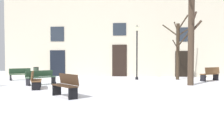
{
  "coord_description": "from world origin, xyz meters",
  "views": [
    {
      "loc": [
        1.59,
        -14.01,
        1.56
      ],
      "look_at": [
        0.0,
        1.67,
        0.85
      ],
      "focal_mm": 41.2,
      "sensor_mm": 36.0,
      "label": 1
    }
  ],
  "objects_px": {
    "bench_by_litter_bin": "(35,80)",
    "tree_center": "(178,46)",
    "streetlamp": "(137,46)",
    "bench_facing_shops": "(210,74)",
    "tree_right_of_center": "(191,34)",
    "bench_near_lamp": "(41,77)",
    "litter_bin": "(36,72)",
    "bench_near_center_tree": "(66,85)",
    "bench_back_to_back_left": "(20,74)"
  },
  "relations": [
    {
      "from": "bench_facing_shops",
      "to": "bench_back_to_back_left",
      "type": "relative_size",
      "value": 1.03
    },
    {
      "from": "bench_near_lamp",
      "to": "bench_near_center_tree",
      "type": "xyz_separation_m",
      "value": [
        2.87,
        -4.68,
        0.03
      ]
    },
    {
      "from": "streetlamp",
      "to": "bench_by_litter_bin",
      "type": "xyz_separation_m",
      "value": [
        -5.21,
        -6.25,
        -2.0
      ]
    },
    {
      "from": "tree_center",
      "to": "bench_back_to_back_left",
      "type": "distance_m",
      "value": 11.7
    },
    {
      "from": "tree_center",
      "to": "tree_right_of_center",
      "type": "relative_size",
      "value": 0.8
    },
    {
      "from": "litter_bin",
      "to": "bench_near_lamp",
      "type": "distance_m",
      "value": 6.61
    },
    {
      "from": "streetlamp",
      "to": "bench_facing_shops",
      "type": "relative_size",
      "value": 2.64
    },
    {
      "from": "streetlamp",
      "to": "litter_bin",
      "type": "bearing_deg",
      "value": 168.48
    },
    {
      "from": "streetlamp",
      "to": "bench_near_lamp",
      "type": "bearing_deg",
      "value": -142.98
    },
    {
      "from": "streetlamp",
      "to": "bench_by_litter_bin",
      "type": "distance_m",
      "value": 8.38
    },
    {
      "from": "bench_near_lamp",
      "to": "bench_near_center_tree",
      "type": "bearing_deg",
      "value": -111.21
    },
    {
      "from": "streetlamp",
      "to": "litter_bin",
      "type": "xyz_separation_m",
      "value": [
        -8.43,
        1.72,
        -2.03
      ]
    },
    {
      "from": "tree_right_of_center",
      "to": "bench_facing_shops",
      "type": "bearing_deg",
      "value": 57.95
    },
    {
      "from": "bench_near_lamp",
      "to": "bench_facing_shops",
      "type": "relative_size",
      "value": 1.14
    },
    {
      "from": "bench_facing_shops",
      "to": "bench_near_center_tree",
      "type": "bearing_deg",
      "value": 6.2
    },
    {
      "from": "tree_center",
      "to": "streetlamp",
      "type": "distance_m",
      "value": 3.03
    },
    {
      "from": "tree_right_of_center",
      "to": "bench_near_lamp",
      "type": "bearing_deg",
      "value": -176.32
    },
    {
      "from": "bench_by_litter_bin",
      "to": "tree_center",
      "type": "bearing_deg",
      "value": -71.34
    },
    {
      "from": "bench_near_lamp",
      "to": "tree_right_of_center",
      "type": "bearing_deg",
      "value": -49.1
    },
    {
      "from": "bench_back_to_back_left",
      "to": "litter_bin",
      "type": "bearing_deg",
      "value": 51.78
    },
    {
      "from": "tree_right_of_center",
      "to": "bench_by_litter_bin",
      "type": "xyz_separation_m",
      "value": [
        -8.35,
        -2.53,
        -2.52
      ]
    },
    {
      "from": "tree_right_of_center",
      "to": "bench_near_lamp",
      "type": "relative_size",
      "value": 3.55
    },
    {
      "from": "streetlamp",
      "to": "bench_by_litter_bin",
      "type": "relative_size",
      "value": 2.34
    },
    {
      "from": "bench_facing_shops",
      "to": "bench_by_litter_bin",
      "type": "height_order",
      "value": "bench_facing_shops"
    },
    {
      "from": "bench_facing_shops",
      "to": "bench_back_to_back_left",
      "type": "xyz_separation_m",
      "value": [
        -13.52,
        -0.64,
        -0.05
      ]
    },
    {
      "from": "tree_center",
      "to": "bench_near_center_tree",
      "type": "relative_size",
      "value": 3.41
    },
    {
      "from": "litter_bin",
      "to": "bench_back_to_back_left",
      "type": "xyz_separation_m",
      "value": [
        0.02,
        -2.93,
        0.0
      ]
    },
    {
      "from": "streetlamp",
      "to": "bench_near_lamp",
      "type": "xyz_separation_m",
      "value": [
        -5.69,
        -4.29,
        -2.0
      ]
    },
    {
      "from": "tree_center",
      "to": "bench_near_center_tree",
      "type": "distance_m",
      "value": 11.11
    },
    {
      "from": "tree_right_of_center",
      "to": "litter_bin",
      "type": "bearing_deg",
      "value": 154.82
    },
    {
      "from": "bench_by_litter_bin",
      "to": "tree_right_of_center",
      "type": "bearing_deg",
      "value": -92.93
    },
    {
      "from": "tree_center",
      "to": "litter_bin",
      "type": "relative_size",
      "value": 5.83
    },
    {
      "from": "tree_center",
      "to": "streetlamp",
      "type": "xyz_separation_m",
      "value": [
        -3.02,
        -0.28,
        0.0
      ]
    },
    {
      "from": "bench_facing_shops",
      "to": "bench_near_center_tree",
      "type": "distance_m",
      "value": 11.54
    },
    {
      "from": "tree_right_of_center",
      "to": "bench_back_to_back_left",
      "type": "distance_m",
      "value": 12.09
    },
    {
      "from": "bench_near_center_tree",
      "to": "bench_by_litter_bin",
      "type": "distance_m",
      "value": 3.62
    },
    {
      "from": "tree_center",
      "to": "streetlamp",
      "type": "relative_size",
      "value": 1.23
    },
    {
      "from": "streetlamp",
      "to": "litter_bin",
      "type": "relative_size",
      "value": 4.75
    },
    {
      "from": "bench_near_lamp",
      "to": "bench_by_litter_bin",
      "type": "distance_m",
      "value": 2.02
    },
    {
      "from": "litter_bin",
      "to": "bench_facing_shops",
      "type": "distance_m",
      "value": 13.74
    },
    {
      "from": "bench_near_center_tree",
      "to": "bench_near_lamp",
      "type": "bearing_deg",
      "value": 168.66
    },
    {
      "from": "streetlamp",
      "to": "bench_facing_shops",
      "type": "xyz_separation_m",
      "value": [
        5.11,
        -0.58,
        -1.97
      ]
    },
    {
      "from": "bench_near_lamp",
      "to": "bench_back_to_back_left",
      "type": "relative_size",
      "value": 1.18
    },
    {
      "from": "litter_bin",
      "to": "bench_near_center_tree",
      "type": "relative_size",
      "value": 0.58
    },
    {
      "from": "bench_near_center_tree",
      "to": "bench_back_to_back_left",
      "type": "height_order",
      "value": "bench_near_center_tree"
    },
    {
      "from": "streetlamp",
      "to": "bench_back_to_back_left",
      "type": "distance_m",
      "value": 8.73
    },
    {
      "from": "bench_near_lamp",
      "to": "bench_by_litter_bin",
      "type": "xyz_separation_m",
      "value": [
        0.48,
        -1.96,
        -0.0
      ]
    },
    {
      "from": "litter_bin",
      "to": "bench_near_center_tree",
      "type": "bearing_deg",
      "value": -62.28
    },
    {
      "from": "bench_back_to_back_left",
      "to": "bench_facing_shops",
      "type": "bearing_deg",
      "value": -36.0
    },
    {
      "from": "litter_bin",
      "to": "tree_center",
      "type": "bearing_deg",
      "value": -7.16
    }
  ]
}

